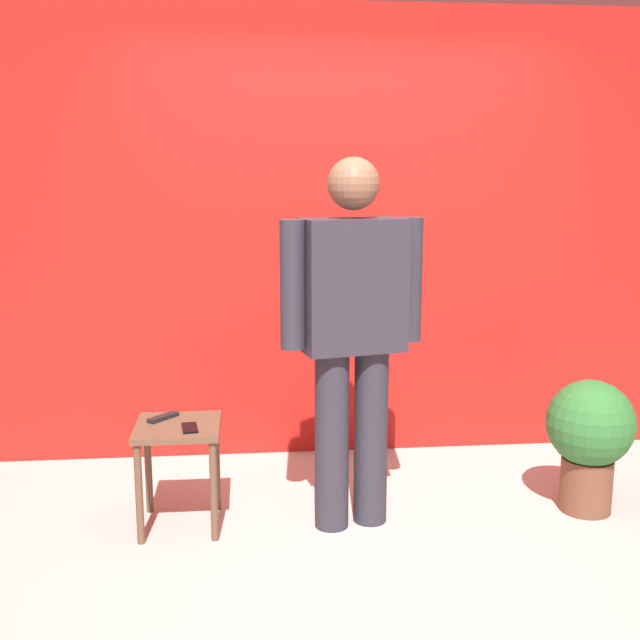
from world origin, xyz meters
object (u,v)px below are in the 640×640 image
object	(u,v)px
tv_remote	(163,417)
standing_person	(352,326)
side_table	(178,445)
potted_plant	(590,434)
cell_phone	(190,428)

from	to	relation	value
tv_remote	standing_person	bearing A→B (deg)	34.26
side_table	potted_plant	size ratio (longest dim) A/B	0.76
cell_phone	tv_remote	bearing A→B (deg)	123.75
standing_person	tv_remote	size ratio (longest dim) A/B	10.48
standing_person	side_table	distance (m)	1.02
standing_person	tv_remote	bearing A→B (deg)	171.49
standing_person	cell_phone	size ratio (longest dim) A/B	12.37
potted_plant	standing_person	bearing A→B (deg)	-178.52
standing_person	tv_remote	xyz separation A→B (m)	(-0.91, 0.14, -0.47)
tv_remote	potted_plant	world-z (taller)	potted_plant
cell_phone	tv_remote	size ratio (longest dim) A/B	0.85
standing_person	potted_plant	distance (m)	1.36
standing_person	cell_phone	bearing A→B (deg)	-178.54
standing_person	potted_plant	size ratio (longest dim) A/B	2.59
standing_person	potted_plant	xyz separation A→B (m)	(1.22, 0.03, -0.59)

